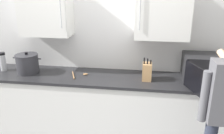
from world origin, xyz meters
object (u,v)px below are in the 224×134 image
at_px(microwave_oven, 204,68).
at_px(wooden_spoon, 79,75).
at_px(knife_block, 147,71).
at_px(thermos_flask, 3,62).
at_px(stock_pot, 27,64).

xyz_separation_m(microwave_oven, wooden_spoon, (-1.52, -0.04, -0.15)).
relative_size(knife_block, wooden_spoon, 1.21).
relative_size(thermos_flask, knife_block, 0.88).
xyz_separation_m(thermos_flask, wooden_spoon, (1.06, -0.03, -0.12)).
bearing_deg(microwave_oven, knife_block, -174.69).
bearing_deg(knife_block, thermos_flask, 178.30).
height_order(microwave_oven, stock_pot, microwave_oven).
distance_m(knife_block, wooden_spoon, 0.86).
xyz_separation_m(microwave_oven, thermos_flask, (-2.59, -0.00, -0.03)).
distance_m(thermos_flask, wooden_spoon, 1.07).
bearing_deg(thermos_flask, microwave_oven, 0.10).
xyz_separation_m(wooden_spoon, stock_pot, (-0.70, 0.00, 0.12)).
height_order(knife_block, wooden_spoon, knife_block).
relative_size(microwave_oven, wooden_spoon, 3.10).
height_order(knife_block, stock_pot, knife_block).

